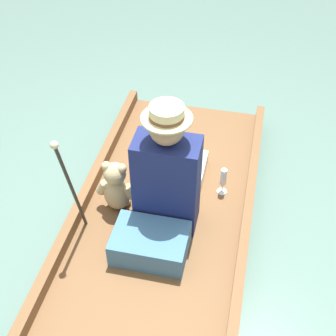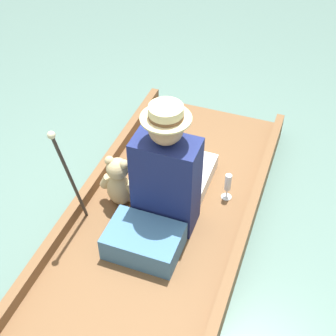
{
  "view_description": "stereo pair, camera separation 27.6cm",
  "coord_description": "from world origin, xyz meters",
  "px_view_note": "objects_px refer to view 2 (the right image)",
  "views": [
    {
      "loc": [
        0.47,
        -1.98,
        2.41
      ],
      "look_at": [
        0.03,
        0.0,
        0.54
      ],
      "focal_mm": 50.0,
      "sensor_mm": 36.0,
      "label": 1
    },
    {
      "loc": [
        0.73,
        -1.9,
        2.41
      ],
      "look_at": [
        0.03,
        0.0,
        0.54
      ],
      "focal_mm": 50.0,
      "sensor_mm": 36.0,
      "label": 2
    }
  ],
  "objects_px": {
    "teddy_bear": "(119,182)",
    "wine_glass": "(228,184)",
    "walking_cane": "(68,172)",
    "seated_person": "(171,174)"
  },
  "relations": [
    {
      "from": "teddy_bear",
      "to": "wine_glass",
      "type": "relative_size",
      "value": 1.92
    },
    {
      "from": "teddy_bear",
      "to": "walking_cane",
      "type": "height_order",
      "value": "walking_cane"
    },
    {
      "from": "seated_person",
      "to": "teddy_bear",
      "type": "relative_size",
      "value": 2.25
    },
    {
      "from": "seated_person",
      "to": "wine_glass",
      "type": "xyz_separation_m",
      "value": [
        0.31,
        0.24,
        -0.2
      ]
    },
    {
      "from": "seated_person",
      "to": "walking_cane",
      "type": "height_order",
      "value": "seated_person"
    },
    {
      "from": "wine_glass",
      "to": "teddy_bear",
      "type": "bearing_deg",
      "value": -156.5
    },
    {
      "from": "seated_person",
      "to": "teddy_bear",
      "type": "distance_m",
      "value": 0.37
    },
    {
      "from": "teddy_bear",
      "to": "wine_glass",
      "type": "distance_m",
      "value": 0.71
    },
    {
      "from": "seated_person",
      "to": "wine_glass",
      "type": "relative_size",
      "value": 4.32
    },
    {
      "from": "seated_person",
      "to": "teddy_bear",
      "type": "bearing_deg",
      "value": -177.84
    }
  ]
}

